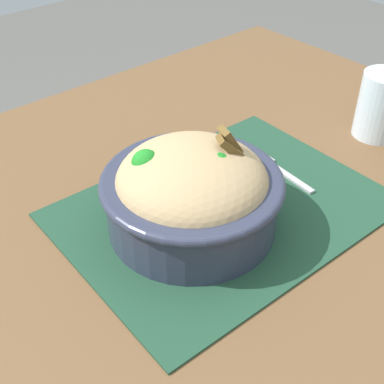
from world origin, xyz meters
The scene contains 5 objects.
table centered at (0.00, 0.00, 0.65)m, with size 1.09×0.88×0.73m.
placemat centered at (0.04, 0.02, 0.73)m, with size 0.39×0.29×0.00m, color #1E422D.
bowl centered at (-0.01, 0.02, 0.78)m, with size 0.23×0.23×0.13m.
fork centered at (0.15, 0.04, 0.73)m, with size 0.03×0.13×0.00m.
drinking_glass centered at (0.34, 0.00, 0.77)m, with size 0.07×0.07×0.10m.
Camera 1 is at (-0.33, -0.34, 1.15)m, focal length 48.76 mm.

